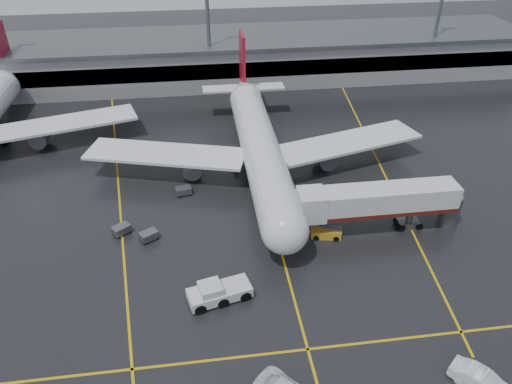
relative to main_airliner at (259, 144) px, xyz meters
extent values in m
plane|color=black|center=(0.00, -9.70, -4.21)|extent=(220.00, 220.00, 0.00)
cube|color=gold|center=(0.00, -9.70, -4.20)|extent=(0.25, 90.00, 0.02)
cube|color=gold|center=(0.00, -31.70, -4.20)|extent=(60.00, 0.25, 0.02)
cube|color=gold|center=(-20.00, 0.30, -4.20)|extent=(9.99, 69.35, 0.02)
cube|color=gold|center=(18.00, 0.30, -4.20)|extent=(7.57, 69.64, 0.02)
cube|color=gray|center=(0.00, 38.30, -0.21)|extent=(120.00, 18.00, 8.00)
cube|color=black|center=(0.00, 29.50, 0.29)|extent=(120.00, 0.40, 3.00)
cube|color=#595B60|center=(0.00, 38.30, 4.09)|extent=(122.00, 19.00, 0.60)
cylinder|color=#595B60|center=(-5.00, 32.30, 8.29)|extent=(0.70, 0.70, 25.00)
cylinder|color=#595B60|center=(40.00, 32.30, 8.29)|extent=(0.70, 0.70, 25.00)
cylinder|color=silver|center=(0.00, -1.70, -0.01)|extent=(5.20, 36.00, 5.20)
sphere|color=silver|center=(0.00, -19.70, -0.01)|extent=(5.20, 5.20, 5.20)
cone|color=silver|center=(0.00, 19.30, 0.59)|extent=(4.94, 8.00, 4.94)
cube|color=maroon|center=(0.00, 20.30, 5.49)|extent=(0.50, 5.50, 8.50)
cube|color=silver|center=(0.00, 19.30, 0.79)|extent=(14.00, 3.00, 0.25)
cube|color=silver|center=(-13.00, 0.30, -0.81)|extent=(22.80, 11.83, 0.40)
cube|color=silver|center=(13.00, 0.30, -0.81)|extent=(22.80, 11.83, 0.40)
cylinder|color=#595B60|center=(-9.50, -0.70, -2.21)|extent=(2.60, 4.50, 2.60)
cylinder|color=#595B60|center=(9.50, -0.70, -2.21)|extent=(2.60, 4.50, 2.60)
cylinder|color=#595B60|center=(0.00, -16.70, -3.21)|extent=(0.56, 0.56, 2.00)
cylinder|color=#595B60|center=(-3.20, 1.30, -3.21)|extent=(0.56, 0.56, 2.00)
cylinder|color=#595B60|center=(3.20, 1.30, -3.21)|extent=(0.56, 0.56, 2.00)
cylinder|color=black|center=(0.00, -16.70, -3.76)|extent=(0.40, 1.10, 1.10)
cylinder|color=black|center=(-3.20, 1.30, -3.66)|extent=(1.00, 1.40, 1.40)
cylinder|color=black|center=(3.20, 1.30, -3.66)|extent=(1.00, 1.40, 1.40)
cone|color=silver|center=(-42.00, 31.30, 0.59)|extent=(4.94, 8.00, 4.94)
cube|color=maroon|center=(-42.00, 32.30, 5.49)|extent=(0.50, 5.50, 8.50)
cube|color=silver|center=(-42.00, 31.30, 0.79)|extent=(14.00, 3.00, 0.25)
cube|color=silver|center=(-29.00, 12.30, -0.81)|extent=(22.80, 11.83, 0.40)
cylinder|color=#595B60|center=(-32.50, 11.30, -2.21)|extent=(2.60, 4.50, 2.60)
cylinder|color=#595B60|center=(-38.80, 13.30, -3.21)|extent=(0.56, 0.56, 2.00)
cylinder|color=black|center=(-38.80, 13.30, -3.66)|extent=(1.00, 1.40, 1.40)
cube|color=silver|center=(12.00, -15.70, 0.19)|extent=(18.00, 3.20, 3.00)
cube|color=#531710|center=(12.00, -15.70, -1.11)|extent=(18.00, 3.30, 0.50)
cube|color=silver|center=(3.80, -15.70, 0.19)|extent=(3.00, 3.40, 3.30)
cylinder|color=#595B60|center=(16.00, -15.70, -2.71)|extent=(0.80, 0.80, 3.00)
cube|color=#595B60|center=(16.00, -15.70, -3.76)|extent=(2.60, 1.60, 0.90)
cylinder|color=#595B60|center=(21.00, -15.70, -2.21)|extent=(2.40, 2.40, 4.00)
cylinder|color=black|center=(14.90, -15.70, -3.76)|extent=(0.90, 1.80, 0.90)
cylinder|color=black|center=(17.10, -15.70, -3.76)|extent=(0.90, 1.80, 0.90)
cube|color=silver|center=(-7.40, -24.45, -3.40)|extent=(6.71, 3.95, 1.08)
cube|color=silver|center=(-8.27, -24.67, -2.50)|extent=(2.61, 2.61, 0.90)
cube|color=black|center=(-8.27, -24.67, -2.50)|extent=(2.35, 2.35, 0.81)
cylinder|color=black|center=(-9.67, -25.01, -3.71)|extent=(1.78, 2.90, 1.17)
cylinder|color=black|center=(-7.40, -24.45, -3.71)|extent=(1.78, 2.90, 1.17)
cylinder|color=black|center=(-5.13, -23.89, -3.71)|extent=(1.78, 2.90, 1.17)
cube|color=gold|center=(5.68, -16.26, -3.68)|extent=(3.69, 2.11, 1.06)
cube|color=#595B60|center=(5.68, -16.26, -2.67)|extent=(3.45, 1.52, 1.21)
cylinder|color=black|center=(4.54, -16.03, -3.92)|extent=(0.99, 1.74, 0.67)
cylinder|color=black|center=(6.81, -16.49, -3.92)|extent=(0.99, 1.74, 0.67)
imported|color=white|center=(13.34, -37.46, -3.33)|extent=(4.86, 5.28, 1.76)
cube|color=#595B60|center=(-14.91, -14.04, -3.56)|extent=(2.38, 2.14, 0.90)
cylinder|color=black|center=(-15.34, -14.88, -4.03)|extent=(0.40, 0.20, 0.40)
cylinder|color=black|center=(-13.96, -14.07, -4.03)|extent=(0.40, 0.20, 0.40)
cylinder|color=black|center=(-15.85, -14.02, -4.03)|extent=(0.40, 0.20, 0.40)
cylinder|color=black|center=(-14.47, -13.21, -4.03)|extent=(0.40, 0.20, 0.40)
cube|color=#595B60|center=(-18.19, -12.44, -3.56)|extent=(2.38, 2.23, 0.90)
cylinder|color=black|center=(-18.55, -13.32, -4.03)|extent=(0.40, 0.20, 0.40)
cylinder|color=black|center=(-17.25, -12.38, -4.03)|extent=(0.40, 0.20, 0.40)
cylinder|color=black|center=(-19.14, -12.50, -4.03)|extent=(0.40, 0.20, 0.40)
cylinder|color=black|center=(-17.84, -11.57, -4.03)|extent=(0.40, 0.20, 0.40)
cube|color=#595B60|center=(-10.83, -5.02, -3.56)|extent=(2.21, 1.65, 0.90)
cylinder|color=black|center=(-11.52, -5.66, -4.03)|extent=(0.40, 0.20, 0.40)
cylinder|color=black|center=(-9.95, -5.36, -4.03)|extent=(0.40, 0.20, 0.40)
cylinder|color=black|center=(-11.71, -4.68, -4.03)|extent=(0.40, 0.20, 0.40)
cylinder|color=black|center=(-10.14, -4.38, -4.03)|extent=(0.40, 0.20, 0.40)
camera|label=1|loc=(-8.35, -58.65, 31.36)|focal=33.48mm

